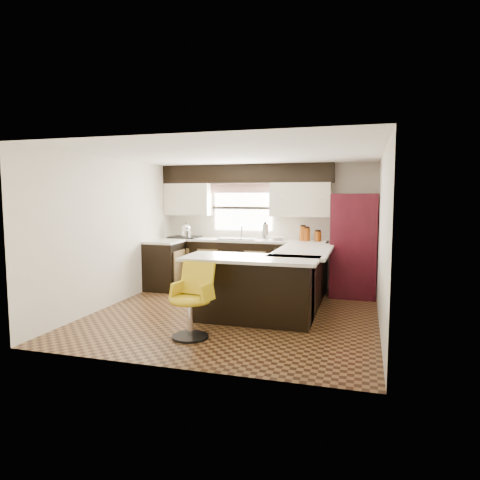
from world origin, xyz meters
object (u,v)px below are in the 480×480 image
(peninsula_long, at_px, (300,280))
(peninsula_return, at_px, (253,291))
(bar_chair, at_px, (190,301))
(refrigerator, at_px, (354,245))

(peninsula_long, height_order, peninsula_return, same)
(peninsula_long, xyz_separation_m, bar_chair, (-1.11, -1.89, 0.02))
(peninsula_return, height_order, bar_chair, bar_chair)
(peninsula_long, height_order, refrigerator, refrigerator)
(refrigerator, bearing_deg, bar_chair, -122.48)
(peninsula_long, relative_size, peninsula_return, 1.18)
(refrigerator, relative_size, bar_chair, 1.93)
(peninsula_return, relative_size, refrigerator, 0.90)
(refrigerator, distance_m, bar_chair, 3.56)
(peninsula_long, distance_m, peninsula_return, 1.11)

